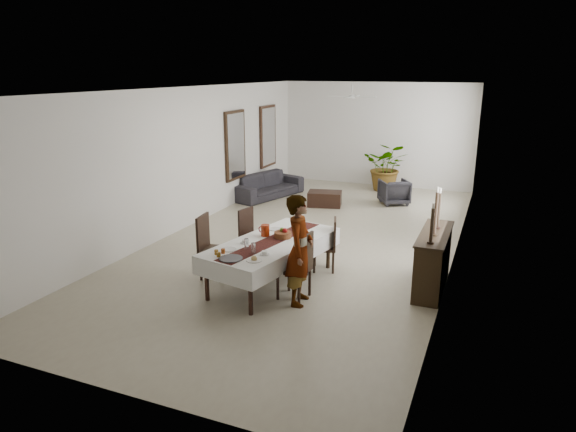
{
  "coord_description": "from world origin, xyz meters",
  "views": [
    {
      "loc": [
        3.61,
        -9.96,
        3.57
      ],
      "look_at": [
        0.25,
        -1.84,
        1.05
      ],
      "focal_mm": 32.0,
      "sensor_mm": 36.0,
      "label": 1
    }
  ],
  "objects_px": {
    "dining_table_top": "(272,243)",
    "sideboard_body": "(433,262)",
    "red_pitcher": "(265,230)",
    "sofa": "(267,185)",
    "woman": "(300,250)"
  },
  "relations": [
    {
      "from": "red_pitcher",
      "to": "sideboard_body",
      "type": "distance_m",
      "value": 2.89
    },
    {
      "from": "dining_table_top",
      "to": "red_pitcher",
      "type": "height_order",
      "value": "red_pitcher"
    },
    {
      "from": "red_pitcher",
      "to": "sideboard_body",
      "type": "bearing_deg",
      "value": 12.77
    },
    {
      "from": "red_pitcher",
      "to": "dining_table_top",
      "type": "bearing_deg",
      "value": -43.0
    },
    {
      "from": "red_pitcher",
      "to": "sideboard_body",
      "type": "xyz_separation_m",
      "value": [
        2.79,
        0.63,
        -0.39
      ]
    },
    {
      "from": "dining_table_top",
      "to": "sideboard_body",
      "type": "distance_m",
      "value": 2.72
    },
    {
      "from": "red_pitcher",
      "to": "sofa",
      "type": "relative_size",
      "value": 0.09
    },
    {
      "from": "dining_table_top",
      "to": "sofa",
      "type": "distance_m",
      "value": 6.28
    },
    {
      "from": "dining_table_top",
      "to": "sideboard_body",
      "type": "xyz_separation_m",
      "value": [
        2.57,
        0.83,
        -0.26
      ]
    },
    {
      "from": "dining_table_top",
      "to": "sofa",
      "type": "xyz_separation_m",
      "value": [
        -2.69,
        5.65,
        -0.4
      ]
    },
    {
      "from": "woman",
      "to": "sofa",
      "type": "xyz_separation_m",
      "value": [
        -3.41,
        6.19,
        -0.54
      ]
    },
    {
      "from": "sideboard_body",
      "to": "sofa",
      "type": "bearing_deg",
      "value": 137.55
    },
    {
      "from": "sideboard_body",
      "to": "sofa",
      "type": "xyz_separation_m",
      "value": [
        -5.27,
        4.82,
        -0.14
      ]
    },
    {
      "from": "sideboard_body",
      "to": "sofa",
      "type": "distance_m",
      "value": 7.14
    },
    {
      "from": "dining_table_top",
      "to": "woman",
      "type": "xyz_separation_m",
      "value": [
        0.71,
        -0.54,
        0.15
      ]
    }
  ]
}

